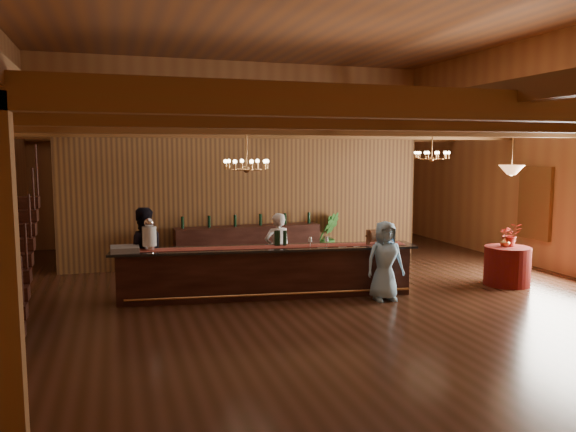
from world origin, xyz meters
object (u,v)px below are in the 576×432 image
object	(u,v)px
tasting_bar	(267,272)
staff_second	(143,252)
chandelier_left	(247,164)
raffle_drum	(375,236)
round_table	(507,266)
guest	(385,261)
beverage_dispenser	(149,235)
pendant_lamp	(511,170)
bartender	(277,250)
floor_plant	(327,236)
chandelier_right	(432,155)
backbar_shelf	(248,246)

from	to	relation	value
tasting_bar	staff_second	distance (m)	2.39
tasting_bar	chandelier_left	world-z (taller)	chandelier_left
raffle_drum	round_table	size ratio (longest dim) A/B	0.37
tasting_bar	guest	xyz separation A→B (m)	(2.05, -0.86, 0.26)
beverage_dispenser	pendant_lamp	world-z (taller)	pendant_lamp
chandelier_left	bartender	distance (m)	2.23
staff_second	tasting_bar	bearing A→B (deg)	158.15
beverage_dispenser	guest	xyz separation A→B (m)	(4.20, -1.21, -0.50)
raffle_drum	bartender	xyz separation A→B (m)	(-1.67, 1.05, -0.37)
chandelier_left	floor_plant	size ratio (longest dim) A/B	0.65
guest	round_table	bearing A→B (deg)	9.46
round_table	pendant_lamp	world-z (taller)	pendant_lamp
chandelier_left	pendant_lamp	bearing A→B (deg)	-2.40
chandelier_left	raffle_drum	bearing A→B (deg)	-0.47
chandelier_left	chandelier_right	world-z (taller)	same
beverage_dispenser	staff_second	size ratio (longest dim) A/B	0.35
tasting_bar	bartender	world-z (taller)	bartender
bartender	staff_second	bearing A→B (deg)	-7.52
beverage_dispenser	guest	size ratio (longest dim) A/B	0.40
beverage_dispenser	chandelier_right	bearing A→B (deg)	10.01
tasting_bar	raffle_drum	bearing A→B (deg)	-1.21
beverage_dispenser	staff_second	bearing A→B (deg)	106.25
pendant_lamp	raffle_drum	bearing A→B (deg)	175.94
round_table	chandelier_left	xyz separation A→B (m)	(-5.50, 0.23, 2.15)
beverage_dispenser	floor_plant	distance (m)	5.38
pendant_lamp	bartender	world-z (taller)	pendant_lamp
beverage_dispenser	backbar_shelf	size ratio (longest dim) A/B	0.17
raffle_drum	floor_plant	xyz separation A→B (m)	(0.34, 3.44, -0.52)
chandelier_left	floor_plant	distance (m)	4.87
beverage_dispenser	pendant_lamp	bearing A→B (deg)	-7.05
bartender	pendant_lamp	bearing A→B (deg)	157.37
tasting_bar	beverage_dispenser	bearing A→B (deg)	178.76
chandelier_left	floor_plant	world-z (taller)	chandelier_left
backbar_shelf	guest	distance (m)	4.18
chandelier_right	staff_second	world-z (taller)	chandelier_right
bartender	raffle_drum	bearing A→B (deg)	140.51
raffle_drum	chandelier_left	world-z (taller)	chandelier_left
raffle_drum	bartender	bearing A→B (deg)	147.94
bartender	tasting_bar	bearing A→B (deg)	52.07
chandelier_left	chandelier_right	distance (m)	5.23
backbar_shelf	round_table	distance (m)	5.87
backbar_shelf	round_table	world-z (taller)	backbar_shelf
chandelier_right	bartender	world-z (taller)	chandelier_right
raffle_drum	floor_plant	world-z (taller)	raffle_drum
backbar_shelf	guest	bearing A→B (deg)	-66.91
chandelier_right	guest	xyz separation A→B (m)	(-2.39, -2.37, -1.95)
staff_second	chandelier_right	bearing A→B (deg)	-177.47
tasting_bar	pendant_lamp	bearing A→B (deg)	1.73
tasting_bar	pendant_lamp	world-z (taller)	pendant_lamp
tasting_bar	staff_second	size ratio (longest dim) A/B	3.37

